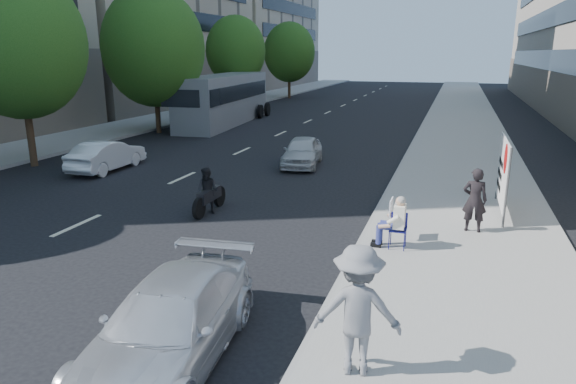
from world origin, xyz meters
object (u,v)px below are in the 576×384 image
at_px(protest_banner, 503,171).
at_px(bus, 225,100).
at_px(motorcycle, 208,193).
at_px(white_sedan_near, 302,151).
at_px(jogger, 358,310).
at_px(parked_sedan, 169,324).
at_px(white_sedan_mid, 107,155).
at_px(seated_protester, 394,219).
at_px(pedestrian_woman, 475,200).

height_order(protest_banner, bus, bus).
relative_size(protest_banner, motorcycle, 1.50).
bearing_deg(bus, white_sedan_near, -56.89).
distance_m(jogger, parked_sedan, 2.95).
height_order(jogger, white_sedan_mid, jogger).
height_order(seated_protester, white_sedan_near, seated_protester).
distance_m(parked_sedan, bus, 28.46).
distance_m(pedestrian_woman, white_sedan_near, 9.90).
relative_size(protest_banner, bus, 0.25).
distance_m(jogger, pedestrian_woman, 7.34).
relative_size(parked_sedan, bus, 0.36).
relative_size(motorcycle, bus, 0.17).
relative_size(white_sedan_mid, bus, 0.31).
bearing_deg(bus, jogger, -66.26).
relative_size(seated_protester, parked_sedan, 0.29).
bearing_deg(motorcycle, jogger, -49.48).
relative_size(white_sedan_near, motorcycle, 1.80).
bearing_deg(parked_sedan, pedestrian_woman, 52.79).
height_order(seated_protester, motorcycle, seated_protester).
height_order(pedestrian_woman, white_sedan_mid, pedestrian_woman).
xyz_separation_m(pedestrian_woman, white_sedan_mid, (-14.31, 3.77, -0.38)).
bearing_deg(pedestrian_woman, bus, -48.67).
relative_size(seated_protester, protest_banner, 0.43).
bearing_deg(seated_protester, pedestrian_woman, 44.36).
relative_size(protest_banner, white_sedan_near, 0.83).
xyz_separation_m(white_sedan_near, white_sedan_mid, (-7.47, -3.38, 0.00)).
distance_m(jogger, motorcycle, 9.00).
xyz_separation_m(seated_protester, motorcycle, (-5.75, 1.55, -0.24)).
distance_m(protest_banner, parked_sedan, 11.06).
height_order(motorcycle, bus, bus).
distance_m(protest_banner, bus, 23.45).
height_order(seated_protester, pedestrian_woman, pedestrian_woman).
height_order(jogger, bus, bus).
xyz_separation_m(seated_protester, pedestrian_woman, (1.87, 1.83, 0.14)).
bearing_deg(protest_banner, seated_protester, -124.45).
xyz_separation_m(jogger, protest_banner, (2.57, 9.16, 0.26)).
distance_m(pedestrian_woman, white_sedan_mid, 14.80).
bearing_deg(parked_sedan, jogger, 3.00).
height_order(pedestrian_woman, bus, bus).
xyz_separation_m(white_sedan_mid, motorcycle, (6.69, -4.05, 0.01)).
relative_size(jogger, protest_banner, 0.65).
bearing_deg(white_sedan_mid, jogger, 138.64).
relative_size(jogger, bus, 0.16).
relative_size(pedestrian_woman, white_sedan_near, 0.47).
distance_m(pedestrian_woman, protest_banner, 2.23).
bearing_deg(protest_banner, white_sedan_mid, 173.51).
bearing_deg(white_sedan_near, parked_sedan, -89.32).
bearing_deg(pedestrian_woman, white_sedan_mid, -13.70).
bearing_deg(white_sedan_mid, white_sedan_near, -156.04).
bearing_deg(parked_sedan, motorcycle, 106.68).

